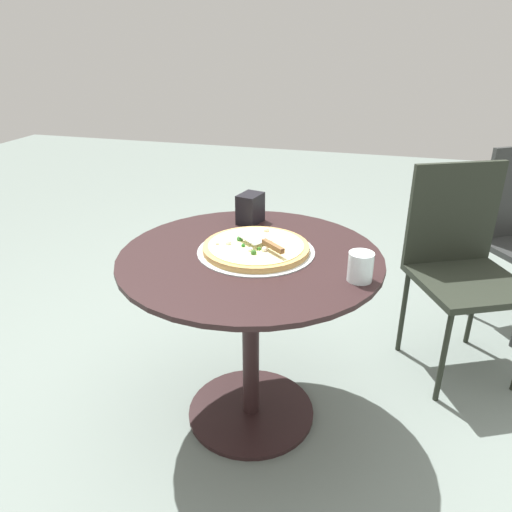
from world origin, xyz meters
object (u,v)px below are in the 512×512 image
(pizza_on_tray, at_px, (256,248))
(napkin_dispenser, at_px, (250,208))
(patio_table, at_px, (251,302))
(pizza_server, at_px, (265,242))
(drinking_cup, at_px, (360,267))
(patio_chair_near, at_px, (461,257))

(pizza_on_tray, xyz_separation_m, napkin_dispenser, (-0.10, 0.28, 0.05))
(patio_table, relative_size, pizza_on_tray, 2.23)
(pizza_server, bearing_deg, drinking_cup, -16.72)
(pizza_on_tray, bearing_deg, patio_table, -112.41)
(patio_table, distance_m, drinking_cup, 0.47)
(pizza_server, distance_m, patio_chair_near, 0.99)
(patio_chair_near, bearing_deg, napkin_dispenser, -160.93)
(patio_table, bearing_deg, drinking_cup, -13.92)
(patio_table, distance_m, patio_chair_near, 1.00)
(patio_chair_near, bearing_deg, pizza_on_tray, -143.11)
(pizza_server, height_order, patio_chair_near, patio_chair_near)
(patio_table, xyz_separation_m, drinking_cup, (0.39, -0.10, 0.24))
(patio_table, height_order, drinking_cup, drinking_cup)
(patio_table, height_order, pizza_on_tray, pizza_on_tray)
(napkin_dispenser, xyz_separation_m, patio_chair_near, (0.88, 0.30, -0.25))
(napkin_dispenser, bearing_deg, patio_chair_near, -58.12)
(pizza_on_tray, height_order, napkin_dispenser, napkin_dispenser)
(patio_table, distance_m, pizza_on_tray, 0.21)
(pizza_server, relative_size, napkin_dispenser, 1.57)
(pizza_server, xyz_separation_m, drinking_cup, (0.34, -0.10, -0.00))
(pizza_server, height_order, drinking_cup, drinking_cup)
(patio_table, xyz_separation_m, patio_chair_near, (0.79, 0.61, 0.01))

